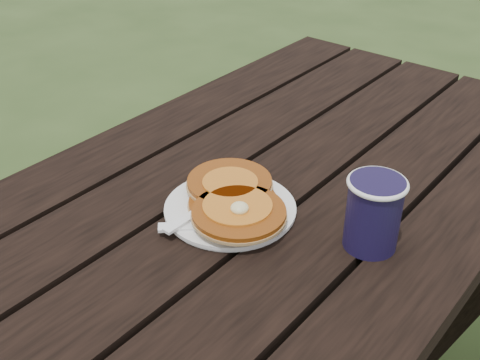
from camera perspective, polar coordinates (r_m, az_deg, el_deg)
The scene contains 5 objects.
plate at distance 0.98m, azimuth -0.93°, elevation -2.80°, with size 0.21×0.21×0.01m, color white.
pancake_stack at distance 0.97m, azimuth -0.56°, elevation -1.89°, with size 0.21×0.20×0.04m.
knife at distance 0.93m, azimuth -2.23°, elevation -4.28°, with size 0.02×0.18×0.01m, color white.
fork at distance 0.94m, azimuth -4.67°, elevation -3.41°, with size 0.03×0.16×0.01m, color white, non-canonical shape.
coffee_cup at distance 0.90m, azimuth 12.58°, elevation -2.79°, with size 0.09×0.09×0.11m.
Camera 1 is at (0.52, -0.51, 1.32)m, focal length 45.00 mm.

